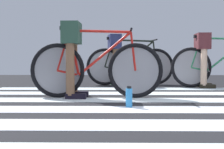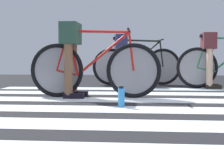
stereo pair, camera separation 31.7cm
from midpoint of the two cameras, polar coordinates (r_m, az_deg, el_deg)
The scene contains 8 objects.
ground at distance 3.42m, azimuth 13.82°, elevation -6.08°, with size 18.00×14.00×0.02m.
crosswalk_markings at distance 3.32m, azimuth 13.37°, elevation -6.13°, with size 5.43×4.97×0.00m.
bicycle_1_of_3 at distance 4.26m, azimuth -0.98°, elevation 1.06°, with size 1.74×0.52×0.93m.
cyclist_1_of_3 at distance 4.31m, azimuth -5.11°, elevation 4.42°, with size 0.32×0.41×0.99m.
cyclist_2_of_3 at distance 5.95m, azimuth 18.07°, elevation 3.68°, with size 0.32×0.42×0.96m.
bicycle_3_of_3 at distance 6.37m, azimuth 5.81°, elevation 1.60°, with size 1.72×0.53×0.93m.
cyclist_3_of_3 at distance 6.32m, azimuth 3.03°, elevation 3.86°, with size 0.37×0.44×0.98m.
water_bottle at distance 3.42m, azimuth 4.30°, elevation -4.04°, with size 0.07×0.07×0.23m.
Camera 2 is at (-0.37, -3.34, 0.53)m, focal length 52.22 mm.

